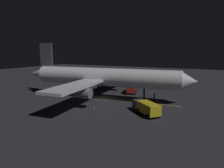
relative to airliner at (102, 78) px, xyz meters
The scene contains 10 objects.
ground_plane 4.95m from the airliner, 95.18° to the left, with size 180.00×180.00×0.20m, color #27272C.
apron_guide_stripe 6.69m from the airliner, 96.43° to the left, with size 0.24×26.53×0.01m, color gold.
airliner is the anchor object (origin of this frame).
baggage_truck 15.22m from the airliner, 60.60° to the left, with size 5.98×6.17×2.18m.
catering_truck 10.09m from the airliner, 152.88° to the left, with size 6.43×3.59×2.43m.
ground_crew_worker 12.66m from the airliner, 104.74° to the left, with size 0.40×0.40×1.74m.
traffic_cone_near_left 10.20m from the airliner, 19.49° to the left, with size 0.50×0.50×0.55m.
traffic_cone_near_right 12.39m from the airliner, 109.06° to the left, with size 0.50×0.50×0.55m.
traffic_cone_under_wing 10.88m from the airliner, 102.08° to the left, with size 0.50×0.50×0.55m.
traffic_cone_far 13.46m from the airliner, 96.56° to the left, with size 0.50×0.50×0.55m.
Camera 1 is at (39.85, 21.65, 10.92)m, focal length 31.92 mm.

